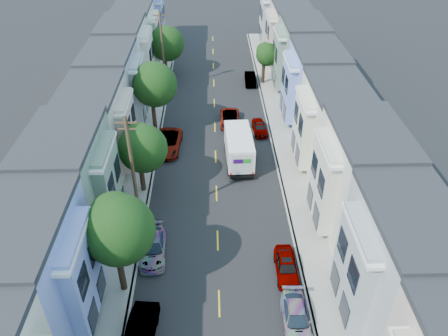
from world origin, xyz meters
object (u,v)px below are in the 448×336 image
tree_e (166,44)px  utility_pole_far (163,52)px  tree_b (118,230)px  lead_sedan (230,119)px  parked_right_d (250,79)px  parked_right_b (286,266)px  utility_pole_near (133,174)px  parked_left_c (153,247)px  tree_c (142,149)px  fedex_truck (239,147)px  parked_left_d (168,143)px  tree_d (154,85)px  parked_right_a (296,318)px  parked_right_c (260,128)px  tree_far_r (266,55)px  parked_left_b (140,335)px

tree_e → utility_pole_far: size_ratio=0.69×
tree_e → tree_b: bearing=-90.0°
lead_sedan → parked_right_d: size_ratio=1.18×
lead_sedan → parked_right_b: bearing=-80.5°
utility_pole_near → parked_right_d: 30.21m
parked_left_c → tree_e: bearing=88.9°
tree_c → fedex_truck: size_ratio=1.03×
utility_pole_near → parked_left_d: size_ratio=1.82×
fedex_truck → tree_d: bearing=141.6°
utility_pole_far → parked_right_a: 37.74m
parked_right_c → parked_left_c: bearing=-122.7°
parked_right_d → tree_far_r: bearing=2.5°
tree_d → tree_far_r: (13.20, 12.37, -1.56)m
tree_e → parked_right_c: (11.20, -15.92, -3.97)m
fedex_truck → parked_left_c: fedex_truck is taller
tree_far_r → parked_left_d: 20.28m
utility_pole_near → parked_right_b: bearing=-25.9°
parked_left_b → tree_c: bearing=100.6°
lead_sedan → parked_right_c: lead_sedan is taller
tree_c → parked_left_d: tree_c is taller
tree_b → tree_c: bearing=90.0°
tree_d → lead_sedan: tree_d is taller
parked_right_a → parked_right_d: (0.00, 37.46, 0.03)m
tree_b → utility_pole_far: utility_pole_far is taller
tree_d → tree_e: (0.00, 15.27, -0.94)m
tree_c → utility_pole_far: 21.41m
parked_left_d → parked_right_d: size_ratio=1.39×
parked_right_d → tree_d: bearing=-130.7°
parked_left_d → parked_right_d: parked_left_d is taller
tree_c → utility_pole_far: (0.00, 21.40, 0.63)m
fedex_truck → parked_right_a: 19.00m
tree_d → parked_left_c: tree_d is taller
lead_sedan → parked_left_c: (-6.62, -19.92, 0.03)m
parked_left_d → parked_right_c: parked_left_d is taller
tree_b → parked_right_a: (11.20, -3.16, -4.97)m
parked_left_d → parked_right_d: 18.89m
parked_right_b → tree_e: bearing=108.0°
tree_b → parked_left_c: (1.40, 3.34, -4.92)m
fedex_truck → parked_right_b: fedex_truck is taller
parked_left_d → tree_far_r: bearing=57.7°
tree_d → utility_pole_near: (0.00, -15.36, -0.36)m
parked_right_a → tree_d: bearing=115.6°
tree_d → parked_right_c: 12.25m
parked_left_d → parked_right_b: (9.80, -16.98, -0.10)m
tree_far_r → parked_right_d: size_ratio=1.39×
fedex_truck → lead_sedan: (-0.56, 7.63, -1.09)m
parked_right_b → parked_right_d: parked_right_b is taller
utility_pole_far → parked_left_d: bearing=-84.5°
tree_d → parked_right_a: (11.20, -25.12, -4.88)m
tree_b → parked_left_c: size_ratio=1.75×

